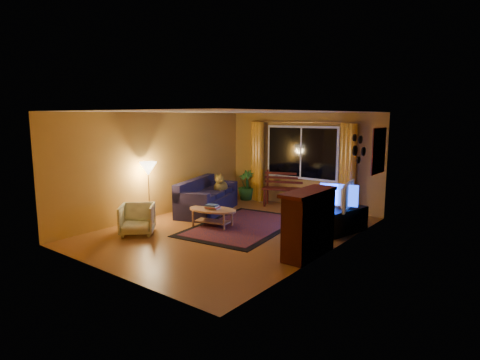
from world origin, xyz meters
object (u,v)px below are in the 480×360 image
Objects in this scene: armchair at (137,218)px; sofa at (207,196)px; coffee_table at (213,218)px; tv_console at (342,221)px; floor_lamp at (149,192)px; bench at (292,198)px.

sofa is at bearing 50.51° from armchair.
coffee_table is (1.00, -0.93, -0.22)m from sofa.
floor_lamp is at bearing -141.89° from tv_console.
armchair is 1.11m from floor_lamp.
floor_lamp is at bearing -160.84° from coffee_table.
tv_console is at bearing -12.82° from sofa.
sofa reaches higher than coffee_table.
sofa is 3.48m from tv_console.
coffee_table is (-0.38, -2.78, -0.04)m from bench.
floor_lamp is 4.37m from tv_console.
armchair is 0.62× the size of coffee_table.
armchair is 4.25m from tv_console.
coffee_table is at bearing 19.16° from floor_lamp.
sofa reaches higher than armchair.
sofa is (-1.38, -1.85, 0.18)m from bench.
armchair is 0.56× the size of tv_console.
floor_lamp is 1.23× the size of coffee_table.
bench is at bearing 30.37° from armchair.
coffee_table is at bearing 14.90° from armchair.
sofa is at bearing 71.11° from floor_lamp.
bench is 1.29× the size of tv_console.
bench is at bearing 34.50° from sofa.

